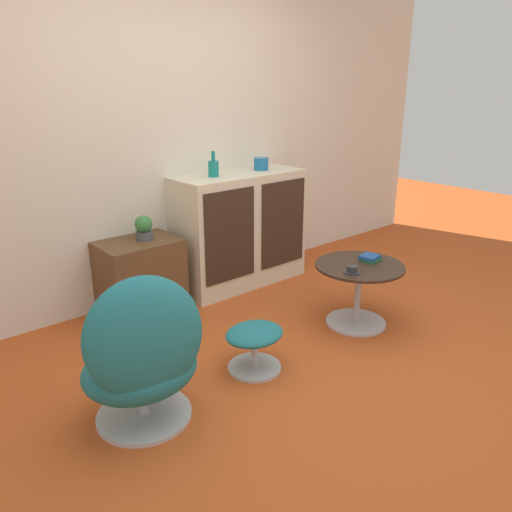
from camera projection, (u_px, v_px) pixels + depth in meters
ground_plane at (322, 372)px, 3.02m from camera, size 12.00×12.00×0.00m
wall_back at (162, 132)px, 3.84m from camera, size 6.40×0.06×2.60m
sideboard at (240, 229)px, 4.25m from camera, size 1.14×0.48×0.96m
tv_console at (141, 276)px, 3.76m from camera, size 0.58×0.43×0.56m
egg_chair at (143, 355)px, 2.45m from camera, size 0.66×0.62×0.83m
ottoman at (254, 340)px, 3.00m from camera, size 0.37×0.33×0.28m
coffee_table at (358, 287)px, 3.54m from camera, size 0.62×0.62×0.46m
vase_leftmost at (213, 168)px, 3.92m from camera, size 0.08×0.08×0.20m
vase_inner_left at (261, 164)px, 4.23m from camera, size 0.12×0.12×0.10m
potted_plant at (144, 228)px, 3.67m from camera, size 0.13×0.13×0.18m
teacup at (352, 270)px, 3.34m from camera, size 0.12×0.12×0.05m
book_stack at (370, 258)px, 3.56m from camera, size 0.15×0.13×0.04m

